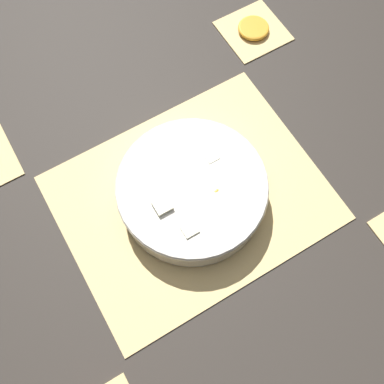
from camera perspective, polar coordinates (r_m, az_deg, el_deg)
The scene contains 5 objects.
ground_plane at distance 0.91m, azimuth 0.00°, elevation -0.76°, with size 6.00×6.00×0.00m, color #2D2823.
bamboo_mat_center at distance 0.90m, azimuth 0.00°, elevation -0.69°, with size 0.51×0.41×0.01m.
coaster_mat_far_right at distance 1.14m, azimuth 7.77°, elevation 19.66°, with size 0.14×0.14×0.01m.
fruit_salad_bowl at distance 0.87m, azimuth -0.05°, elevation 0.26°, with size 0.29×0.29×0.07m.
orange_slice_whole at distance 1.13m, azimuth 7.83°, elevation 19.92°, with size 0.07×0.07×0.01m.
Camera 1 is at (-0.17, -0.28, 0.85)m, focal length 42.00 mm.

